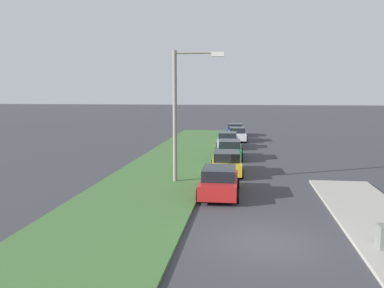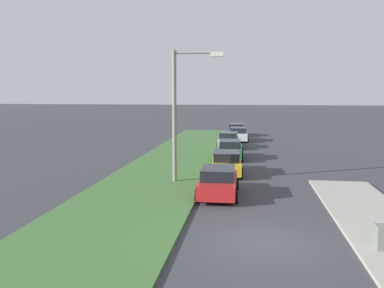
{
  "view_description": "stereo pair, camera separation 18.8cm",
  "coord_description": "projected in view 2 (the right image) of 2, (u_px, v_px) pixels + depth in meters",
  "views": [
    {
      "loc": [
        -13.71,
        0.81,
        5.22
      ],
      "look_at": [
        13.06,
        4.39,
        1.73
      ],
      "focal_mm": 37.86,
      "sensor_mm": 36.0,
      "label": 1
    },
    {
      "loc": [
        -13.68,
        0.62,
        5.22
      ],
      "look_at": [
        13.06,
        4.39,
        1.73
      ],
      "focal_mm": 37.86,
      "sensor_mm": 36.0,
      "label": 2
    }
  ],
  "objects": [
    {
      "name": "parked_car_red",
      "position": [
        218.0,
        182.0,
        20.37
      ],
      "size": [
        4.32,
        2.06,
        1.47
      ],
      "rotation": [
        0.0,
        0.0,
        0.01
      ],
      "color": "red",
      "rests_on": "ground"
    },
    {
      "name": "streetlight",
      "position": [
        181.0,
        107.0,
        22.76
      ],
      "size": [
        0.36,
        2.87,
        7.5
      ],
      "color": "gray",
      "rests_on": "ground"
    },
    {
      "name": "parked_car_white",
      "position": [
        238.0,
        134.0,
        43.02
      ],
      "size": [
        4.39,
        2.2,
        1.47
      ],
      "rotation": [
        0.0,
        0.0,
        0.05
      ],
      "color": "silver",
      "rests_on": "ground"
    },
    {
      "name": "parked_car_blue",
      "position": [
        237.0,
        130.0,
        48.18
      ],
      "size": [
        4.36,
        2.14,
        1.47
      ],
      "rotation": [
        0.0,
        0.0,
        -0.04
      ],
      "color": "#23389E",
      "rests_on": "ground"
    },
    {
      "name": "ground",
      "position": [
        265.0,
        243.0,
        14.02
      ],
      "size": [
        300.0,
        300.0,
        0.0
      ],
      "primitive_type": "plane",
      "color": "#38383D"
    },
    {
      "name": "parked_car_green",
      "position": [
        230.0,
        150.0,
        31.72
      ],
      "size": [
        4.34,
        2.09,
        1.47
      ],
      "rotation": [
        0.0,
        0.0,
        0.02
      ],
      "color": "#1E6B38",
      "rests_on": "ground"
    },
    {
      "name": "parked_car_yellow",
      "position": [
        226.0,
        163.0,
        25.77
      ],
      "size": [
        4.4,
        2.21,
        1.47
      ],
      "rotation": [
        0.0,
        0.0,
        0.06
      ],
      "color": "gold",
      "rests_on": "ground"
    },
    {
      "name": "grass_median",
      "position": [
        158.0,
        177.0,
        24.67
      ],
      "size": [
        60.0,
        6.0,
        0.12
      ],
      "primitive_type": "cube",
      "color": "#3D6633",
      "rests_on": "ground"
    },
    {
      "name": "utility_box",
      "position": [
        382.0,
        239.0,
        13.17
      ],
      "size": [
        0.55,
        0.4,
        0.9
      ],
      "primitive_type": "cube",
      "color": "slate",
      "rests_on": "ground"
    },
    {
      "name": "parked_car_silver",
      "position": [
        229.0,
        140.0,
        37.96
      ],
      "size": [
        4.31,
        2.03,
        1.47
      ],
      "rotation": [
        0.0,
        0.0,
        -0.0
      ],
      "color": "#B2B5BA",
      "rests_on": "ground"
    }
  ]
}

